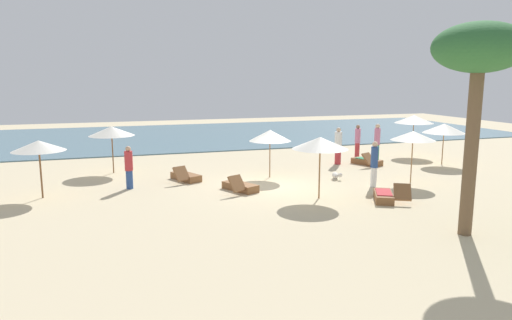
{
  "coord_description": "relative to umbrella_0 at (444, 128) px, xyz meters",
  "views": [
    {
      "loc": [
        -6.1,
        -17.14,
        4.28
      ],
      "look_at": [
        -0.63,
        -0.11,
        1.1
      ],
      "focal_mm": 32.82,
      "sensor_mm": 36.0,
      "label": 1
    }
  ],
  "objects": [
    {
      "name": "umbrella_2",
      "position": [
        -4.0,
        -3.01,
        0.15
      ],
      "size": [
        1.77,
        1.77,
        2.13
      ],
      "color": "olive",
      "rests_on": "ground_plane"
    },
    {
      "name": "lounger_2",
      "position": [
        -12.74,
        0.21,
        -1.63
      ],
      "size": [
        1.22,
        1.77,
        0.7
      ],
      "color": "brown",
      "rests_on": "ground_plane"
    },
    {
      "name": "umbrella_3",
      "position": [
        -9.16,
        -0.25,
        0.02
      ],
      "size": [
        1.79,
        1.79,
        2.06
      ],
      "color": "brown",
      "rests_on": "ground_plane"
    },
    {
      "name": "ocean_water",
      "position": [
        -9.69,
        15.21,
        -1.77
      ],
      "size": [
        48.0,
        16.0,
        0.06
      ],
      "primitive_type": "cube",
      "color": "slate",
      "rests_on": "ground_plane"
    },
    {
      "name": "dog",
      "position": [
        -6.62,
        -1.48,
        -1.64
      ],
      "size": [
        0.48,
        0.65,
        0.31
      ],
      "color": "silver",
      "rests_on": "ground_plane"
    },
    {
      "name": "umbrella_0",
      "position": [
        0.0,
        0.0,
        0.0
      ],
      "size": [
        2.05,
        2.05,
        2.03
      ],
      "color": "olive",
      "rests_on": "ground_plane"
    },
    {
      "name": "lounger_4",
      "position": [
        -11.07,
        -2.22,
        -1.63
      ],
      "size": [
        1.26,
        1.75,
        0.72
      ],
      "color": "brown",
      "rests_on": "ground_plane"
    },
    {
      "name": "umbrella_1",
      "position": [
        -15.59,
        2.79,
        0.11
      ],
      "size": [
        2.0,
        2.0,
        2.11
      ],
      "color": "brown",
      "rests_on": "ground_plane"
    },
    {
      "name": "person_1",
      "position": [
        -15.05,
        -0.58,
        -0.95
      ],
      "size": [
        0.43,
        0.43,
        1.67
      ],
      "color": "#2D4C8C",
      "rests_on": "ground_plane"
    },
    {
      "name": "person_2",
      "position": [
        -4.91,
        1.64,
        -0.88
      ],
      "size": [
        0.42,
        0.42,
        1.83
      ],
      "color": "#BF3338",
      "rests_on": "ground_plane"
    },
    {
      "name": "ground_plane",
      "position": [
        -9.69,
        -1.79,
        -1.8
      ],
      "size": [
        60.0,
        60.0,
        0.0
      ],
      "primitive_type": "plane",
      "color": "beige"
    },
    {
      "name": "umbrella_6",
      "position": [
        -18.1,
        -1.07,
        0.09
      ],
      "size": [
        1.83,
        1.83,
        2.08
      ],
      "color": "brown",
      "rests_on": "ground_plane"
    },
    {
      "name": "umbrella_5",
      "position": [
        0.24,
        2.74,
        0.21
      ],
      "size": [
        2.07,
        2.07,
        2.23
      ],
      "color": "brown",
      "rests_on": "ground_plane"
    },
    {
      "name": "umbrella_4",
      "position": [
        -8.68,
        -4.16,
        0.2
      ],
      "size": [
        1.98,
        1.98,
        2.21
      ],
      "color": "olive",
      "rests_on": "ground_plane"
    },
    {
      "name": "person_3",
      "position": [
        -2.53,
        1.91,
        -0.8
      ],
      "size": [
        0.38,
        0.38,
        1.92
      ],
      "color": "#338C59",
      "rests_on": "ground_plane"
    },
    {
      "name": "lounger_5",
      "position": [
        -3.62,
        1.02,
        -1.62
      ],
      "size": [
        1.24,
        1.79,
        0.68
      ],
      "color": "brown",
      "rests_on": "ground_plane"
    },
    {
      "name": "palm_1",
      "position": [
        -6.52,
        -8.93,
        3.04
      ],
      "size": [
        2.4,
        2.4,
        5.69
      ],
      "color": "brown",
      "rests_on": "ground_plane"
    },
    {
      "name": "person_5",
      "position": [
        -2.87,
        3.3,
        -0.9
      ],
      "size": [
        0.37,
        0.37,
        1.74
      ],
      "color": "#BF3338",
      "rests_on": "ground_plane"
    },
    {
      "name": "person_0",
      "position": [
        -5.87,
        -3.21,
        -0.85
      ],
      "size": [
        0.36,
        0.36,
        1.81
      ],
      "color": "white",
      "rests_on": "ground_plane"
    },
    {
      "name": "lounger_1",
      "position": [
        -6.6,
        -5.17,
        -1.62
      ],
      "size": [
        1.31,
        1.77,
        0.68
      ],
      "color": "brown",
      "rests_on": "ground_plane"
    }
  ]
}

